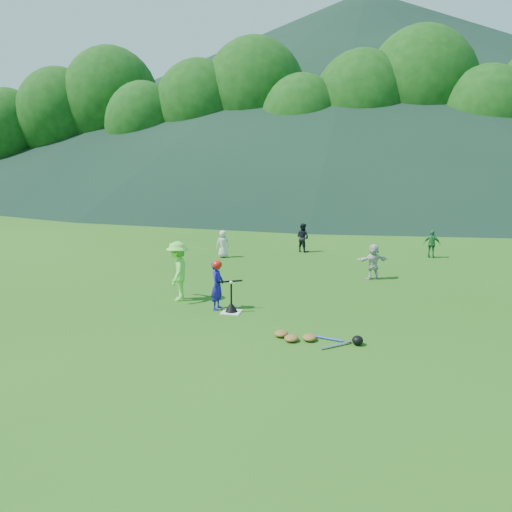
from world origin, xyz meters
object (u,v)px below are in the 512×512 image
(fielder_b, at_px, (303,238))
(equipment_pile, at_px, (310,338))
(home_plate, at_px, (231,312))
(adult_coach, at_px, (178,271))
(fielder_a, at_px, (223,244))
(batting_tee, at_px, (231,307))
(fielder_d, at_px, (373,262))
(batter_child, at_px, (217,285))
(fielder_c, at_px, (432,244))

(fielder_b, xyz_separation_m, equipment_pile, (1.58, -9.77, -0.50))
(home_plate, height_order, adult_coach, adult_coach)
(fielder_a, bearing_deg, batting_tee, 76.50)
(fielder_d, relative_size, batting_tee, 1.60)
(batting_tee, distance_m, equipment_pile, 2.52)
(fielder_d, bearing_deg, batter_child, 23.09)
(fielder_b, bearing_deg, batting_tee, 115.82)
(adult_coach, bearing_deg, equipment_pile, 46.84)
(home_plate, relative_size, equipment_pile, 0.25)
(batter_child, xyz_separation_m, adult_coach, (-1.24, 0.54, 0.17))
(home_plate, bearing_deg, fielder_b, 86.67)
(batter_child, bearing_deg, fielder_c, -32.43)
(home_plate, xyz_separation_m, adult_coach, (-1.64, 0.72, 0.76))
(fielder_b, bearing_deg, batter_child, 112.94)
(batter_child, bearing_deg, fielder_d, -38.71)
(fielder_a, bearing_deg, batter_child, 73.69)
(adult_coach, bearing_deg, batting_tee, 53.55)
(home_plate, height_order, batting_tee, batting_tee)
(batting_tee, bearing_deg, fielder_c, 57.16)
(fielder_b, relative_size, fielder_c, 1.11)
(adult_coach, distance_m, equipment_pile, 4.35)
(fielder_b, height_order, fielder_d, fielder_b)
(fielder_a, distance_m, batting_tee, 6.86)
(fielder_b, bearing_deg, fielder_a, 63.43)
(adult_coach, bearing_deg, fielder_b, 151.65)
(fielder_a, xyz_separation_m, equipment_pile, (4.29, -7.93, -0.44))
(fielder_a, distance_m, fielder_d, 5.89)
(fielder_d, bearing_deg, home_plate, 27.57)
(batter_child, bearing_deg, equipment_pile, -120.58)
(home_plate, relative_size, fielder_d, 0.41)
(batter_child, height_order, fielder_d, batter_child)
(adult_coach, xyz_separation_m, batting_tee, (1.64, -0.72, -0.64))
(fielder_b, xyz_separation_m, fielder_d, (2.75, -4.05, -0.02))
(fielder_d, bearing_deg, equipment_pile, 53.15)
(home_plate, bearing_deg, equipment_pile, -35.15)
(fielder_b, distance_m, fielder_c, 4.83)
(equipment_pile, bearing_deg, fielder_d, 78.43)
(fielder_c, distance_m, batting_tee, 9.81)
(adult_coach, height_order, fielder_d, adult_coach)
(home_plate, relative_size, adult_coach, 0.29)
(fielder_a, relative_size, fielder_d, 0.94)
(fielder_c, bearing_deg, home_plate, 69.21)
(fielder_c, distance_m, equipment_pile, 10.23)
(home_plate, relative_size, fielder_a, 0.44)
(batter_child, height_order, fielder_a, batter_child)
(batter_child, height_order, adult_coach, adult_coach)
(batter_child, height_order, batting_tee, batter_child)
(batter_child, height_order, fielder_b, batter_child)
(fielder_b, bearing_deg, equipment_pile, 128.32)
(fielder_c, relative_size, equipment_pile, 0.57)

